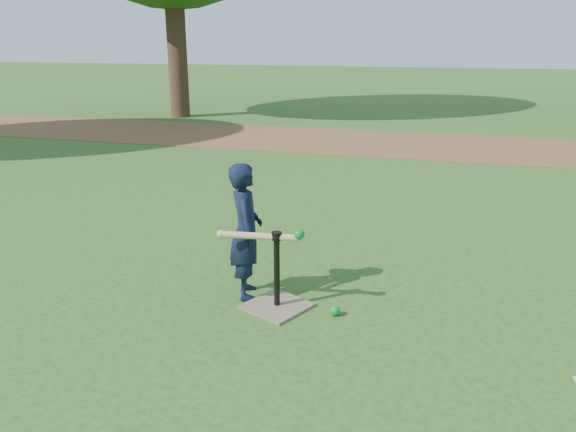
# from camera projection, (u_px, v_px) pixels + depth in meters

# --- Properties ---
(ground) EXTENTS (80.00, 80.00, 0.00)m
(ground) POSITION_uv_depth(u_px,v_px,m) (294.00, 313.00, 4.25)
(ground) COLOR #285116
(ground) RESTS_ON ground
(dirt_strip) EXTENTS (24.00, 3.00, 0.01)m
(dirt_strip) POSITION_uv_depth(u_px,v_px,m) (398.00, 144.00, 11.10)
(dirt_strip) COLOR brown
(dirt_strip) RESTS_ON ground
(child) EXTENTS (0.40, 0.47, 1.09)m
(child) POSITION_uv_depth(u_px,v_px,m) (246.00, 231.00, 4.39)
(child) COLOR black
(child) RESTS_ON ground
(wiffle_ball_ground) EXTENTS (0.08, 0.08, 0.08)m
(wiffle_ball_ground) POSITION_uv_depth(u_px,v_px,m) (335.00, 311.00, 4.20)
(wiffle_ball_ground) COLOR #0B8235
(wiffle_ball_ground) RESTS_ON ground
(batting_tee) EXTENTS (0.57, 0.57, 0.61)m
(batting_tee) POSITION_uv_depth(u_px,v_px,m) (277.00, 294.00, 4.31)
(batting_tee) COLOR #7F7051
(batting_tee) RESTS_ON ground
(swing_action) EXTENTS (0.67, 0.14, 0.11)m
(swing_action) POSITION_uv_depth(u_px,v_px,m) (264.00, 236.00, 4.17)
(swing_action) COLOR tan
(swing_action) RESTS_ON ground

